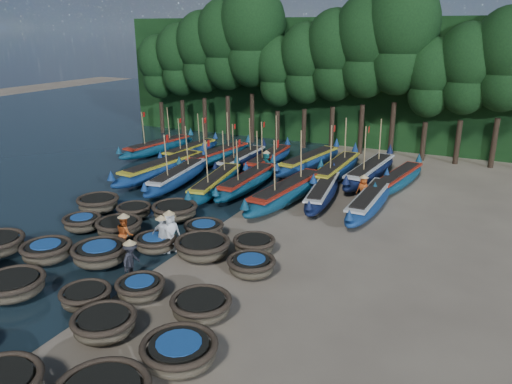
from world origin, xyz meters
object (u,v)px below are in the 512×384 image
at_px(coracle_12, 100,253).
at_px(fisherman_3, 131,259).
at_px(long_boat_6, 287,192).
at_px(coracle_23, 204,229).
at_px(long_boat_10, 190,151).
at_px(long_boat_17, 398,179).
at_px(long_boat_11, 217,156).
at_px(coracle_14, 201,306).
at_px(coracle_20, 98,203).
at_px(coracle_6, 13,286).
at_px(long_boat_16, 370,172).
at_px(coracle_7, 86,297).
at_px(long_boat_2, 163,168).
at_px(coracle_16, 119,227).
at_px(coracle_21, 134,211).
at_px(coracle_18, 203,247).
at_px(coracle_22, 175,211).
at_px(coracle_13, 140,288).
at_px(fisherman_5, 266,163).
at_px(fisherman_1, 171,229).
at_px(coracle_15, 82,223).
at_px(fisherman_6, 363,188).
at_px(coracle_9, 179,352).
at_px(coracle_19, 251,265).
at_px(long_boat_12, 242,160).
at_px(long_boat_8, 370,201).
at_px(coracle_11, 47,251).
at_px(coracle_24, 254,245).
at_px(coracle_8, 104,324).
at_px(long_boat_14, 309,161).
at_px(long_boat_4, 216,183).
at_px(long_boat_13, 269,160).
at_px(fisherman_2, 125,233).
at_px(fisherman_4, 162,233).
at_px(long_boat_7, 322,192).
at_px(long_boat_5, 248,181).
at_px(fisherman_0, 170,231).
at_px(long_boat_9, 158,147).

distance_m(coracle_12, fisherman_3, 2.02).
bearing_deg(long_boat_6, coracle_23, -98.30).
xyz_separation_m(long_boat_10, long_boat_17, (15.39, -0.79, 0.03)).
height_order(coracle_23, long_boat_11, long_boat_11).
bearing_deg(coracle_14, coracle_20, 148.55).
bearing_deg(coracle_6, long_boat_16, 67.87).
bearing_deg(coracle_7, long_boat_2, 116.26).
distance_m(coracle_16, coracle_21, 2.37).
distance_m(coracle_18, coracle_22, 4.73).
relative_size(coracle_13, fisherman_5, 1.05).
bearing_deg(fisherman_5, fisherman_1, 135.72).
relative_size(coracle_15, fisherman_6, 1.22).
bearing_deg(fisherman_1, coracle_9, -54.55).
bearing_deg(long_boat_17, coracle_19, -92.76).
bearing_deg(long_boat_12, long_boat_8, -25.86).
bearing_deg(long_boat_6, coracle_19, -70.45).
bearing_deg(coracle_11, coracle_22, 71.93).
bearing_deg(coracle_24, coracle_18, -143.18).
bearing_deg(coracle_8, coracle_22, 112.05).
relative_size(long_boat_10, long_boat_14, 0.88).
height_order(coracle_20, long_boat_4, long_boat_4).
distance_m(coracle_7, coracle_24, 7.22).
distance_m(coracle_14, long_boat_17, 17.68).
height_order(long_boat_11, long_boat_14, long_boat_11).
bearing_deg(long_boat_13, fisherman_2, -92.26).
relative_size(coracle_11, coracle_24, 1.31).
relative_size(long_boat_17, fisherman_4, 4.28).
relative_size(coracle_24, long_boat_7, 0.24).
xyz_separation_m(coracle_15, coracle_19, (9.20, -0.49, -0.01)).
distance_m(long_boat_6, long_boat_7, 1.97).
relative_size(coracle_23, fisherman_6, 1.30).
relative_size(coracle_7, long_boat_14, 0.24).
distance_m(coracle_11, fisherman_3, 4.13).
relative_size(fisherman_2, fisherman_3, 1.08).
xyz_separation_m(coracle_21, fisherman_3, (4.07, -5.16, 0.42)).
bearing_deg(coracle_6, fisherman_2, 76.39).
xyz_separation_m(coracle_15, long_boat_11, (-0.51, 13.59, 0.13)).
bearing_deg(long_boat_10, coracle_16, -67.04).
relative_size(coracle_11, coracle_19, 1.25).
bearing_deg(coracle_11, fisherman_3, 5.09).
relative_size(long_boat_5, long_boat_10, 1.08).
height_order(fisherman_0, fisherman_6, fisherman_0).
height_order(coracle_20, long_boat_14, long_boat_14).
bearing_deg(coracle_16, fisherman_5, 81.43).
bearing_deg(fisherman_1, long_boat_5, 93.61).
bearing_deg(coracle_15, coracle_6, -68.34).
bearing_deg(coracle_18, coracle_7, -107.14).
xyz_separation_m(coracle_13, coracle_14, (2.61, -0.12, 0.02)).
distance_m(coracle_14, fisherman_1, 5.83).
xyz_separation_m(long_boat_9, fisherman_0, (11.07, -14.11, 0.40)).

